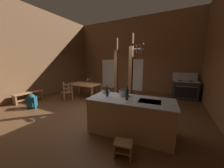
# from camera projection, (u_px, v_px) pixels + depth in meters

# --- Properties ---
(ground_plane) EXTENTS (8.57, 8.82, 0.10)m
(ground_plane) POSITION_uv_depth(u_px,v_px,m) (97.00, 110.00, 4.86)
(ground_plane) COLOR brown
(wall_back) EXTENTS (8.57, 0.14, 4.63)m
(wall_back) POSITION_uv_depth(u_px,v_px,m) (132.00, 55.00, 8.01)
(wall_back) COLOR brown
(wall_back) RESTS_ON ground_plane
(wall_left) EXTENTS (0.14, 8.82, 4.63)m
(wall_left) POSITION_uv_depth(u_px,v_px,m) (33.00, 53.00, 6.24)
(wall_left) COLOR brown
(wall_left) RESTS_ON ground_plane
(glazed_door_back_left) EXTENTS (1.00, 0.01, 2.05)m
(glazed_door_back_left) POSITION_uv_depth(u_px,v_px,m) (108.00, 74.00, 8.97)
(glazed_door_back_left) COLOR white
(glazed_door_back_left) RESTS_ON ground_plane
(glazed_panel_back_right) EXTENTS (0.84, 0.01, 2.05)m
(glazed_panel_back_right) POSITION_uv_depth(u_px,v_px,m) (136.00, 75.00, 8.00)
(glazed_panel_back_right) COLOR white
(glazed_panel_back_right) RESTS_ON ground_plane
(kitchen_island) EXTENTS (2.23, 1.12, 0.92)m
(kitchen_island) POSITION_uv_depth(u_px,v_px,m) (130.00, 116.00, 3.19)
(kitchen_island) COLOR #9E7044
(kitchen_island) RESTS_ON ground_plane
(stove_range) EXTENTS (1.20, 0.90, 1.32)m
(stove_range) POSITION_uv_depth(u_px,v_px,m) (185.00, 89.00, 6.22)
(stove_range) COLOR #272727
(stove_range) RESTS_ON ground_plane
(support_post_with_pot_rack) EXTENTS (0.60, 0.25, 2.98)m
(support_post_with_pot_rack) POSITION_uv_depth(u_px,v_px,m) (131.00, 69.00, 4.98)
(support_post_with_pot_rack) COLOR brown
(support_post_with_pot_rack) RESTS_ON ground_plane
(support_post_center) EXTENTS (0.14, 0.14, 2.98)m
(support_post_center) POSITION_uv_depth(u_px,v_px,m) (116.00, 70.00, 5.98)
(support_post_center) COLOR brown
(support_post_center) RESTS_ON ground_plane
(step_stool) EXTENTS (0.41, 0.35, 0.30)m
(step_stool) POSITION_uv_depth(u_px,v_px,m) (123.00, 147.00, 2.42)
(step_stool) COLOR brown
(step_stool) RESTS_ON ground_plane
(dining_table) EXTENTS (1.74, 0.97, 0.74)m
(dining_table) POSITION_uv_depth(u_px,v_px,m) (85.00, 85.00, 6.42)
(dining_table) COLOR #9E7044
(dining_table) RESTS_ON ground_plane
(ladderback_chair_near_window) EXTENTS (0.57, 0.57, 0.95)m
(ladderback_chair_near_window) POSITION_uv_depth(u_px,v_px,m) (67.00, 92.00, 5.81)
(ladderback_chair_near_window) COLOR brown
(ladderback_chair_near_window) RESTS_ON ground_plane
(ladderback_chair_by_post) EXTENTS (0.45, 0.45, 0.95)m
(ladderback_chair_by_post) POSITION_uv_depth(u_px,v_px,m) (91.00, 86.00, 7.33)
(ladderback_chair_by_post) COLOR brown
(ladderback_chair_by_post) RESTS_ON ground_plane
(bench_along_left_wall) EXTENTS (0.44, 1.25, 0.44)m
(bench_along_left_wall) POSITION_uv_depth(u_px,v_px,m) (28.00, 95.00, 5.80)
(bench_along_left_wall) COLOR #9E7044
(bench_along_left_wall) RESTS_ON ground_plane
(backpack) EXTENTS (0.39, 0.38, 0.60)m
(backpack) POSITION_uv_depth(u_px,v_px,m) (32.00, 101.00, 4.92)
(backpack) COLOR #194756
(backpack) RESTS_ON ground_plane
(stockpot_on_counter) EXTENTS (0.35, 0.28, 0.18)m
(stockpot_on_counter) POSITION_uv_depth(u_px,v_px,m) (124.00, 93.00, 3.39)
(stockpot_on_counter) COLOR #A8AAB2
(stockpot_on_counter) RESTS_ON kitchen_island
(mixing_bowl_on_counter) EXTENTS (0.23, 0.23, 0.08)m
(mixing_bowl_on_counter) POSITION_uv_depth(u_px,v_px,m) (106.00, 92.00, 3.72)
(mixing_bowl_on_counter) COLOR #B2A893
(mixing_bowl_on_counter) RESTS_ON kitchen_island
(bottle_tall_on_counter) EXTENTS (0.07, 0.07, 0.35)m
(bottle_tall_on_counter) POSITION_uv_depth(u_px,v_px,m) (127.00, 94.00, 3.02)
(bottle_tall_on_counter) COLOR #1E2328
(bottle_tall_on_counter) RESTS_ON kitchen_island
(bottle_short_on_counter) EXTENTS (0.07, 0.07, 0.31)m
(bottle_short_on_counter) POSITION_uv_depth(u_px,v_px,m) (107.00, 92.00, 3.35)
(bottle_short_on_counter) COLOR #1E2328
(bottle_short_on_counter) RESTS_ON kitchen_island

